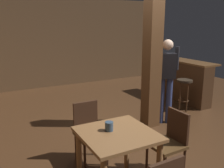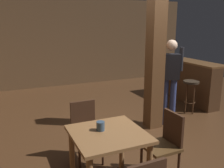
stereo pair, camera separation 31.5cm
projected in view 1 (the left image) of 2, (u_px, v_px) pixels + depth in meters
ground_plane at (146, 136)px, 4.61m from camera, size 10.80×10.80×0.00m
wall_back at (66, 43)px, 8.12m from camera, size 8.00×0.10×2.80m
pillar at (152, 57)px, 4.78m from camera, size 0.28×0.28×2.80m
dining_table at (117, 144)px, 2.97m from camera, size 0.85×0.85×0.78m
chair_east at (171, 140)px, 3.34m from camera, size 0.43×0.43×0.89m
chair_north at (89, 129)px, 3.67m from camera, size 0.42×0.42×0.89m
napkin_cup at (109, 126)px, 2.98m from camera, size 0.10×0.10×0.11m
standing_person at (166, 76)px, 4.99m from camera, size 0.45×0.33×1.72m
bar_counter at (179, 79)px, 6.73m from camera, size 0.56×1.99×1.07m
bar_stool_near at (184, 87)px, 5.80m from camera, size 0.36×0.36×0.76m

